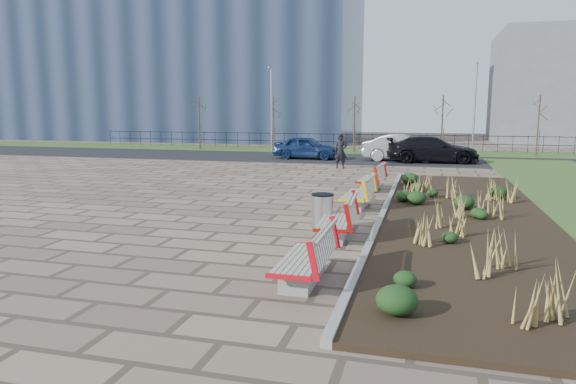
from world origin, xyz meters
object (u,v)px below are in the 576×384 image
(bench_a, at_px, (303,256))
(car_black, at_px, (432,149))
(bench_c, at_px, (357,193))
(bench_b, at_px, (335,218))
(bench_d, at_px, (370,177))
(car_silver, at_px, (403,148))
(car_blue, at_px, (307,148))
(litter_bin, at_px, (322,213))
(lamp_east, at_px, (475,110))
(pedestrian, at_px, (341,151))
(lamp_west, at_px, (271,110))

(bench_a, xyz_separation_m, car_black, (2.36, 22.45, 0.29))
(bench_c, bearing_deg, car_black, 83.21)
(bench_b, distance_m, bench_d, 7.81)
(bench_d, bearing_deg, car_silver, 90.55)
(car_blue, bearing_deg, litter_bin, -163.45)
(bench_a, bearing_deg, lamp_east, 79.37)
(bench_c, bearing_deg, bench_b, -87.93)
(car_blue, distance_m, lamp_east, 11.54)
(bench_c, height_order, car_black, car_black)
(pedestrian, distance_m, car_black, 6.36)
(car_silver, xyz_separation_m, lamp_west, (-9.71, 4.63, 2.23))
(pedestrian, relative_size, car_silver, 0.38)
(bench_a, relative_size, bench_d, 1.00)
(bench_c, distance_m, pedestrian, 11.06)
(bench_b, bearing_deg, bench_c, 86.53)
(car_black, bearing_deg, bench_b, 167.29)
(pedestrian, distance_m, car_silver, 5.61)
(bench_a, distance_m, bench_d, 11.17)
(litter_bin, xyz_separation_m, lamp_west, (-8.54, 23.43, 2.57))
(car_blue, xyz_separation_m, car_silver, (5.93, 0.22, 0.08))
(bench_a, relative_size, car_silver, 0.44)
(bench_a, xyz_separation_m, lamp_west, (-9.00, 27.49, 2.54))
(bench_b, distance_m, car_silver, 19.52)
(lamp_west, bearing_deg, pedestrian, -54.46)
(bench_b, height_order, litter_bin, bench_b)
(bench_a, relative_size, lamp_east, 0.35)
(bench_a, height_order, bench_d, same)
(litter_bin, distance_m, pedestrian, 14.22)
(bench_d, bearing_deg, pedestrian, 112.45)
(bench_a, height_order, bench_c, same)
(lamp_east, bearing_deg, bench_b, -101.71)
(car_blue, height_order, lamp_east, lamp_east)
(bench_d, relative_size, lamp_west, 0.35)
(bench_b, xyz_separation_m, bench_d, (0.00, 7.81, 0.00))
(bench_b, xyz_separation_m, pedestrian, (-2.33, 14.79, 0.41))
(bench_b, distance_m, lamp_east, 24.78)
(bench_a, distance_m, lamp_west, 29.04)
(car_silver, bearing_deg, litter_bin, 177.42)
(car_silver, bearing_deg, lamp_east, -41.84)
(bench_d, relative_size, pedestrian, 1.15)
(car_black, distance_m, lamp_west, 12.63)
(litter_bin, bearing_deg, lamp_east, 76.89)
(car_blue, relative_size, lamp_west, 0.69)
(lamp_east, bearing_deg, bench_c, -103.93)
(bench_b, xyz_separation_m, car_silver, (0.71, 19.50, 0.31))
(car_silver, xyz_separation_m, lamp_east, (4.29, 4.63, 2.23))
(bench_a, xyz_separation_m, litter_bin, (-0.46, 4.06, -0.03))
(car_blue, xyz_separation_m, lamp_east, (10.22, 4.84, 2.31))
(bench_c, distance_m, lamp_west, 22.22)
(car_blue, bearing_deg, pedestrian, -145.07)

